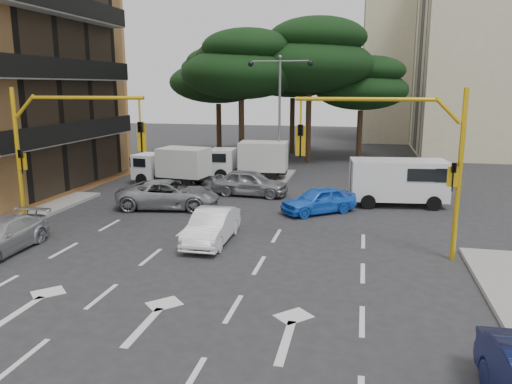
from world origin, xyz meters
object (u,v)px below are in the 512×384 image
Objects in this scene: car_silver_wagon at (0,236)px; car_silver_cross_b at (250,183)px; box_truck_b at (250,161)px; box_truck_a at (172,166)px; car_white_hatch at (212,226)px; car_blue_compact at (319,200)px; car_silver_cross_a at (169,194)px; signal_mast_right at (406,150)px; van_white at (398,182)px; street_lamp_center at (280,95)px; signal_mast_left at (56,141)px.

car_silver_wagon is 13.38m from car_silver_cross_b.
box_truck_b reaches higher than car_silver_cross_b.
car_white_hatch is at bearing -143.16° from box_truck_a.
car_silver_cross_a reaches higher than car_blue_compact.
car_silver_cross_b is at bearing 130.74° from signal_mast_right.
car_silver_cross_b is (-7.58, 8.80, -3.15)m from signal_mast_right.
box_truck_a is at bearing 118.31° from car_white_hatch.
car_silver_cross_b is 7.98m from van_white.
street_lamp_center is at bearing 163.80° from car_blue_compact.
street_lamp_center reaches higher than car_blue_compact.
van_white is 1.01× the size of box_truck_a.
signal_mast_left reaches higher than box_truck_a.
box_truck_a reaches higher than car_silver_cross_b.
signal_mast_right reaches higher than car_silver_cross_b.
car_blue_compact is 5.19m from car_silver_cross_b.
car_white_hatch is 0.91× the size of car_silver_wagon.
signal_mast_left is 7.23m from car_white_hatch.
car_blue_compact is 7.47m from car_silver_cross_a.
car_white_hatch is at bearing 1.14° from signal_mast_left.
car_white_hatch is at bearing -71.70° from car_blue_compact.
car_silver_cross_b is at bearing -170.82° from box_truck_b.
signal_mast_left is 1.18× the size of box_truck_b.
car_silver_cross_b is 0.90× the size of van_white.
box_truck_b is at bearing 17.50° from car_silver_cross_b.
car_white_hatch is 1.06× the size of car_blue_compact.
van_white is at bearing 87.47° from signal_mast_right.
car_white_hatch is 0.78× the size of box_truck_b.
signal_mast_left is at bearing 156.05° from box_truck_b.
signal_mast_left is at bearing -175.27° from box_truck_a.
van_white is (0.36, 8.18, -2.69)m from signal_mast_right.
car_silver_cross_b is 4.86m from box_truck_b.
car_silver_wagon is at bearing -169.42° from signal_mast_right.
van_white is 0.94× the size of box_truck_b.
street_lamp_center reaches higher than car_silver_cross_b.
car_blue_compact is (-3.46, 5.65, -3.25)m from signal_mast_right.
car_blue_compact is at bearing 29.11° from signal_mast_left.
signal_mast_right is 15.65m from street_lamp_center.
car_blue_compact is (10.15, 5.65, -3.25)m from signal_mast_left.
box_truck_a is at bearing 82.95° from car_silver_wagon.
car_silver_cross_b is at bearing -101.78° from box_truck_a.
street_lamp_center is at bearing 88.07° from car_white_hatch.
car_blue_compact is at bearing -68.21° from street_lamp_center.
car_blue_compact is at bearing -122.99° from car_silver_cross_b.
car_silver_cross_a is at bearing 126.76° from car_white_hatch.
car_silver_wagon is (-7.28, -2.82, -0.02)m from car_white_hatch.
signal_mast_left is 16.41m from van_white.
box_truck_b is at bearing -24.34° from car_silver_cross_a.
signal_mast_left is at bearing -66.40° from van_white.
signal_mast_right reaches higher than car_white_hatch.
car_silver_wagon is 0.86× the size of car_silver_cross_a.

